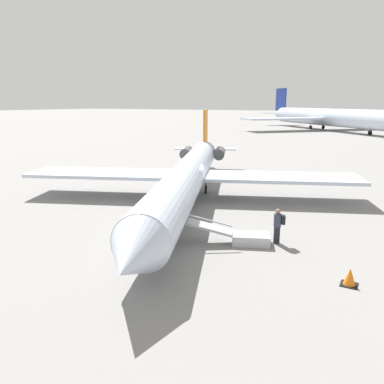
# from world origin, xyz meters

# --- Properties ---
(ground_plane) EXTENTS (600.00, 600.00, 0.00)m
(ground_plane) POSITION_xyz_m (0.00, 0.00, 0.00)
(ground_plane) COLOR gray
(airplane_main) EXTENTS (29.42, 23.25, 5.98)m
(airplane_main) POSITION_xyz_m (-0.81, -0.34, 1.78)
(airplane_main) COLOR silver
(airplane_main) RESTS_ON ground
(airplane_far_left) EXTENTS (42.67, 42.84, 10.85)m
(airplane_far_left) POSITION_xyz_m (-76.07, -4.70, 3.23)
(airplane_far_left) COLOR silver
(airplane_far_left) RESTS_ON ground
(boarding_stairs) EXTENTS (2.48, 4.09, 1.55)m
(boarding_stairs) POSITION_xyz_m (5.65, 6.32, 0.36)
(boarding_stairs) COLOR #B2B2B7
(boarding_stairs) RESTS_ON ground
(passenger) EXTENTS (0.45, 0.57, 1.74)m
(passenger) POSITION_xyz_m (4.77, 7.78, 1.00)
(passenger) COLOR #23232D
(passenger) RESTS_ON ground
(traffic_cone_near_stairs) EXTENTS (0.61, 0.61, 0.67)m
(traffic_cone_near_stairs) POSITION_xyz_m (7.66, 11.43, 0.31)
(traffic_cone_near_stairs) COLOR black
(traffic_cone_near_stairs) RESTS_ON ground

